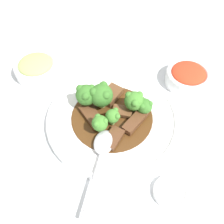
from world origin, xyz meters
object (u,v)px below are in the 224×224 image
(broccoli_floret_0, at_px, (134,101))
(broccoli_floret_4, at_px, (101,95))
(main_plate, at_px, (112,118))
(beef_strip_4, at_px, (111,95))
(beef_strip_1, at_px, (122,111))
(beef_strip_2, at_px, (92,114))
(broccoli_floret_1, at_px, (114,116))
(broccoli_floret_2, at_px, (100,123))
(broccoli_floret_3, at_px, (86,95))
(broccoli_floret_5, at_px, (144,106))
(beef_strip_3, at_px, (135,121))
(beef_strip_0, at_px, (113,138))
(serving_spoon, at_px, (102,148))
(side_bowl_kimchi, at_px, (188,76))
(sauce_dish, at_px, (170,192))
(side_bowl_appetizer, at_px, (36,67))

(broccoli_floret_0, bearing_deg, broccoli_floret_4, -102.04)
(main_plate, relative_size, beef_strip_4, 4.44)
(beef_strip_1, distance_m, beef_strip_2, 0.07)
(broccoli_floret_1, xyz_separation_m, broccoli_floret_2, (0.02, -0.03, 0.00))
(broccoli_floret_3, relative_size, broccoli_floret_5, 1.50)
(beef_strip_4, height_order, broccoli_floret_4, broccoli_floret_4)
(beef_strip_1, relative_size, beef_strip_3, 0.73)
(beef_strip_0, relative_size, serving_spoon, 0.32)
(beef_strip_3, distance_m, beef_strip_4, 0.10)
(beef_strip_3, bearing_deg, beef_strip_0, -52.09)
(main_plate, bearing_deg, beef_strip_2, -94.08)
(beef_strip_1, bearing_deg, beef_strip_3, 40.97)
(beef_strip_0, distance_m, beef_strip_2, 0.08)
(broccoli_floret_0, relative_size, side_bowl_kimchi, 0.47)
(beef_strip_0, bearing_deg, broccoli_floret_5, 133.24)
(beef_strip_0, relative_size, broccoli_floret_3, 1.02)
(serving_spoon, bearing_deg, beef_strip_1, 153.05)
(beef_strip_1, relative_size, broccoli_floret_5, 1.31)
(main_plate, height_order, beef_strip_2, beef_strip_2)
(broccoli_floret_0, bearing_deg, broccoli_floret_2, -54.24)
(beef_strip_0, relative_size, broccoli_floret_1, 1.41)
(broccoli_floret_4, height_order, serving_spoon, broccoli_floret_4)
(broccoli_floret_4, bearing_deg, side_bowl_kimchi, 110.39)
(broccoli_floret_0, xyz_separation_m, broccoli_floret_4, (-0.02, -0.08, 0.01))
(main_plate, relative_size, beef_strip_2, 3.89)
(beef_strip_1, distance_m, side_bowl_kimchi, 0.21)
(broccoli_floret_5, bearing_deg, beef_strip_1, -90.77)
(broccoli_floret_4, bearing_deg, broccoli_floret_0, 77.96)
(broccoli_floret_1, xyz_separation_m, sauce_dish, (0.16, 0.10, -0.04))
(beef_strip_1, relative_size, side_bowl_kimchi, 0.46)
(beef_strip_3, bearing_deg, main_plate, -112.97)
(beef_strip_1, xyz_separation_m, beef_strip_2, (0.01, -0.07, -0.00))
(broccoli_floret_1, distance_m, broccoli_floret_5, 0.08)
(main_plate, distance_m, beef_strip_3, 0.06)
(beef_strip_4, height_order, broccoli_floret_1, broccoli_floret_1)
(beef_strip_4, distance_m, broccoli_floret_5, 0.09)
(broccoli_floret_1, distance_m, broccoli_floret_2, 0.04)
(beef_strip_0, bearing_deg, beef_strip_1, 160.09)
(broccoli_floret_5, relative_size, side_bowl_kimchi, 0.35)
(broccoli_floret_0, distance_m, serving_spoon, 0.13)
(beef_strip_0, xyz_separation_m, beef_strip_1, (-0.07, 0.03, -0.00))
(beef_strip_4, bearing_deg, broccoli_floret_4, -42.29)
(beef_strip_2, distance_m, beef_strip_3, 0.10)
(serving_spoon, distance_m, side_bowl_appetizer, 0.31)
(beef_strip_4, xyz_separation_m, side_bowl_appetizer, (-0.11, -0.20, -0.00))
(broccoli_floret_4, bearing_deg, broccoli_floret_1, 27.10)
(side_bowl_appetizer, xyz_separation_m, sauce_dish, (0.36, 0.31, -0.02))
(broccoli_floret_1, bearing_deg, broccoli_floret_5, 112.62)
(beef_strip_3, height_order, broccoli_floret_3, broccoli_floret_3)
(beef_strip_3, height_order, broccoli_floret_2, broccoli_floret_2)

